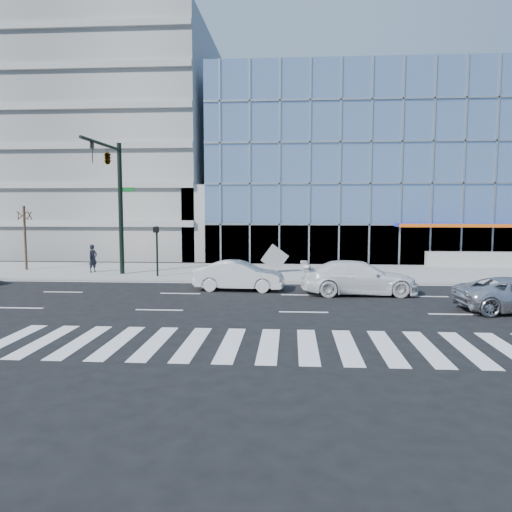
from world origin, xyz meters
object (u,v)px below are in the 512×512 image
Objects in this scene: street_tree_near at (24,215)px; white_sedan at (239,276)px; white_suv at (359,278)px; tilted_panel at (275,258)px; pedestrian at (93,258)px; traffic_signal at (111,175)px; ped_signal_post at (157,243)px.

street_tree_near reaches higher than white_sedan.
tilted_panel is (-4.36, 6.87, 0.24)m from white_suv.
pedestrian reaches higher than white_suv.
tilted_panel is (9.45, 2.70, -5.11)m from traffic_signal.
pedestrian is (-2.08, 1.99, -5.13)m from traffic_signal.
white_suv is 1.24× the size of white_sedan.
white_suv is (13.81, -4.16, -5.34)m from traffic_signal.
traffic_signal is at bearing -159.22° from tilted_panel.
ped_signal_post is at bearing 58.42° from white_sedan.
street_tree_near is 16.37m from white_sedan.
tilted_panel is at bearing -0.79° from street_tree_near.
ped_signal_post is 6.63m from white_sedan.
white_suv is 8.14m from tilted_panel.
traffic_signal reaches higher than tilted_panel.
tilted_panel reaches higher than pedestrian.
white_suv is (20.81, -7.09, -2.96)m from street_tree_near.
white_suv is 6.06m from white_sedan.
white_sedan is (7.81, -3.35, -5.41)m from traffic_signal.
white_suv is at bearing -18.82° from street_tree_near.
pedestrian is at bearing 65.10° from white_sedan.
traffic_signal is 4.75m from ped_signal_post.
white_suv is at bearing -16.77° from traffic_signal.
traffic_signal is 6.15× the size of tilted_panel.
street_tree_near is at bearing 164.94° from ped_signal_post.
tilted_panel reaches higher than white_suv.
traffic_signal is 4.51× the size of pedestrian.
pedestrian is at bearing 65.86° from white_suv.
pedestrian is 1.36× the size of tilted_panel.
traffic_signal is at bearing -171.48° from ped_signal_post.
street_tree_near is 0.92× the size of white_sedan.
white_sedan is (-6.00, 0.81, -0.07)m from white_suv.
ped_signal_post is 0.65× the size of white_sedan.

